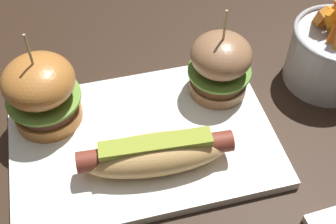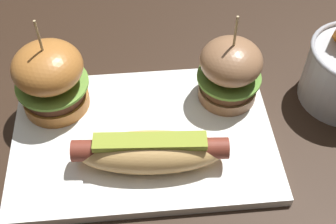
{
  "view_description": "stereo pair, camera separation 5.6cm",
  "coord_description": "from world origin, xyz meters",
  "views": [
    {
      "loc": [
        -0.05,
        -0.35,
        0.48
      ],
      "look_at": [
        0.03,
        0.0,
        0.05
      ],
      "focal_mm": 47.67,
      "sensor_mm": 36.0,
      "label": 1
    },
    {
      "loc": [
        0.0,
        -0.36,
        0.48
      ],
      "look_at": [
        0.03,
        0.0,
        0.05
      ],
      "focal_mm": 47.67,
      "sensor_mm": 36.0,
      "label": 2
    }
  ],
  "objects": [
    {
      "name": "slider_right",
      "position": [
        0.12,
        0.06,
        0.06
      ],
      "size": [
        0.09,
        0.09,
        0.14
      ],
      "color": "#946848",
      "rests_on": "platter_main"
    },
    {
      "name": "ground_plane",
      "position": [
        0.0,
        0.0,
        0.0
      ],
      "size": [
        3.0,
        3.0,
        0.0
      ],
      "primitive_type": "plane",
      "color": "black"
    },
    {
      "name": "platter_main",
      "position": [
        0.0,
        0.0,
        0.01
      ],
      "size": [
        0.34,
        0.23,
        0.01
      ],
      "primitive_type": "cube",
      "color": "white",
      "rests_on": "ground"
    },
    {
      "name": "hot_dog",
      "position": [
        0.01,
        -0.05,
        0.04
      ],
      "size": [
        0.19,
        0.07,
        0.05
      ],
      "color": "tan",
      "rests_on": "platter_main"
    },
    {
      "name": "slider_left",
      "position": [
        -0.12,
        0.06,
        0.06
      ],
      "size": [
        0.1,
        0.1,
        0.14
      ],
      "color": "#B57032",
      "rests_on": "platter_main"
    }
  ]
}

